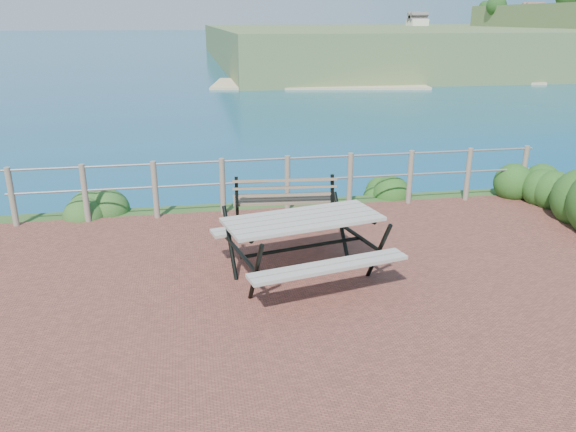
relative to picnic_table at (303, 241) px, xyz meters
name	(u,v)px	position (x,y,z in m)	size (l,w,h in m)	color
ground	(334,296)	(0.29, -0.56, -0.54)	(10.00, 7.00, 0.12)	brown
ocean	(187,28)	(0.29, 199.44, -0.54)	(1200.00, 1200.00, 0.00)	#15637E
safety_railing	(287,180)	(0.29, 2.79, 0.03)	(9.40, 0.10, 1.00)	#6B5B4C
picnic_table	(303,241)	(0.00, 0.00, 0.00)	(2.14, 1.71, 0.85)	gray
park_bench	(284,192)	(0.08, 1.97, 0.07)	(1.68, 0.55, 0.93)	brown
shrub_right_edge	(534,201)	(5.01, 2.52, -0.54)	(1.12, 1.12, 1.59)	#214615
shrub_lip_west	(96,213)	(-3.10, 3.26, -0.54)	(0.87, 0.87, 0.65)	#23511E
shrub_lip_east	(385,192)	(2.42, 3.59, -0.54)	(0.79, 0.79, 0.53)	#214615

